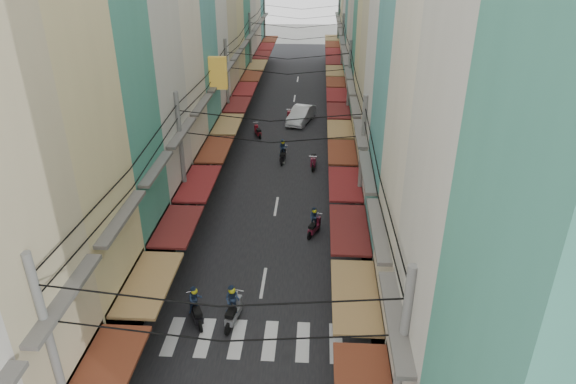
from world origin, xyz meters
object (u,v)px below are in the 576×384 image
at_px(market_umbrella, 419,313).
at_px(white_car, 301,122).
at_px(bicycle, 396,301).
at_px(traffic_sign, 362,223).

bearing_deg(market_umbrella, white_car, 101.18).
height_order(bicycle, market_umbrella, market_umbrella).
bearing_deg(white_car, market_umbrella, -63.25).
xyz_separation_m(bicycle, market_umbrella, (0.26, -3.44, 2.15)).
bearing_deg(market_umbrella, traffic_sign, 102.89).
relative_size(bicycle, traffic_sign, 0.70).
bearing_deg(white_car, bicycle, -62.34).
distance_m(white_car, traffic_sign, 21.85).
relative_size(white_car, traffic_sign, 2.00).
distance_m(bicycle, market_umbrella, 4.06).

